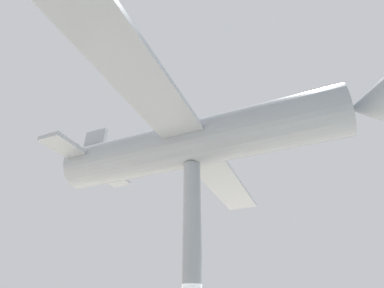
% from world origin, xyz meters
% --- Properties ---
extents(support_pylon_central, '(0.61, 0.61, 6.51)m').
position_xyz_m(support_pylon_central, '(0.00, 0.00, 3.26)').
color(support_pylon_central, '#999EA3').
rests_on(support_pylon_central, ground_plane).
extents(suspended_airplane, '(15.19, 12.53, 2.74)m').
position_xyz_m(suspended_airplane, '(-0.07, 0.23, 7.41)').
color(suspended_airplane, '#93999E').
rests_on(suspended_airplane, support_pylon_central).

